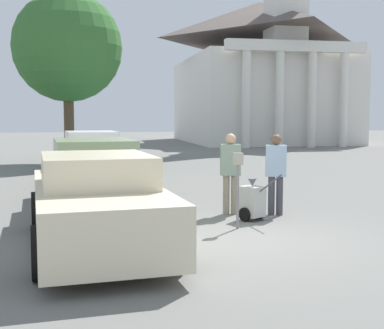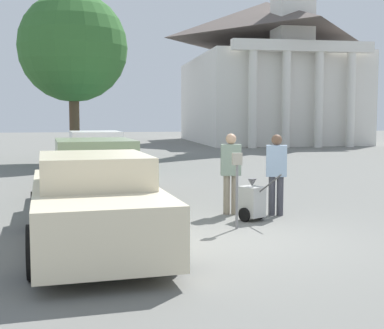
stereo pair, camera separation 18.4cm
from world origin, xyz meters
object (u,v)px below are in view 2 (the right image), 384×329
(parked_car_tan, at_px, (95,168))
(parked_car_teal, at_px, (95,152))
(person_worker, at_px, (231,168))
(church, at_px, (267,67))
(equipment_cart, at_px, (252,201))
(person_supervisor, at_px, (276,170))
(parked_car_white, at_px, (95,156))
(parked_car_cream, at_px, (93,203))
(parked_car_sage, at_px, (94,177))
(parking_meter, at_px, (237,176))

(parked_car_tan, relative_size, parked_car_teal, 1.04)
(person_worker, height_order, church, church)
(parked_car_teal, height_order, equipment_cart, parked_car_teal)
(person_supervisor, bearing_deg, parked_car_white, -48.02)
(parked_car_tan, distance_m, person_worker, 4.93)
(parked_car_cream, height_order, person_worker, person_worker)
(parked_car_white, bearing_deg, parked_car_sage, -95.54)
(parked_car_cream, relative_size, parked_car_white, 1.00)
(parked_car_white, relative_size, person_worker, 2.99)
(parked_car_teal, bearing_deg, church, 50.30)
(parked_car_tan, distance_m, parked_car_teal, 6.18)
(parked_car_tan, xyz_separation_m, parked_car_teal, (-0.00, 6.18, 0.02))
(equipment_cart, distance_m, church, 32.68)
(parked_car_cream, relative_size, parked_car_teal, 1.00)
(parked_car_cream, distance_m, parked_car_white, 9.71)
(parked_car_cream, xyz_separation_m, equipment_cart, (3.09, 1.62, -0.32))
(parked_car_sage, distance_m, parked_car_white, 6.29)
(person_supervisor, height_order, equipment_cart, person_supervisor)
(person_worker, bearing_deg, parked_car_cream, 48.72)
(parked_car_cream, bearing_deg, parking_meter, 14.01)
(equipment_cart, relative_size, church, 0.04)
(parked_car_cream, distance_m, parked_car_teal, 12.57)
(parked_car_cream, xyz_separation_m, parking_meter, (2.59, 0.92, 0.27))
(parked_car_cream, xyz_separation_m, parked_car_tan, (0.00, 6.38, -0.06))
(parked_car_white, height_order, equipment_cart, parked_car_white)
(parked_car_white, xyz_separation_m, person_worker, (2.84, -7.34, 0.24))
(parked_car_tan, xyz_separation_m, parked_car_white, (-0.00, 3.33, 0.08))
(parked_car_tan, bearing_deg, church, 57.17)
(person_supervisor, bearing_deg, equipment_cart, 50.52)
(parked_car_cream, xyz_separation_m, church, (13.30, 32.18, 5.16))
(parking_meter, bearing_deg, person_supervisor, 45.06)
(parked_car_tan, relative_size, parking_meter, 3.76)
(person_worker, bearing_deg, parked_car_sage, -11.33)
(parked_car_cream, bearing_deg, parked_car_sage, 84.45)
(parking_meter, xyz_separation_m, person_worker, (0.25, 1.46, -0.00))
(equipment_cart, bearing_deg, person_supervisor, 5.79)
(parked_car_sage, height_order, parked_car_tan, parked_car_sage)
(parked_car_tan, height_order, person_worker, person_worker)
(parked_car_sage, height_order, person_worker, person_worker)
(parked_car_tan, bearing_deg, parked_car_white, 84.46)
(parking_meter, distance_m, church, 33.40)
(parked_car_sage, distance_m, person_supervisor, 3.98)
(parked_car_tan, bearing_deg, person_worker, -60.21)
(parked_car_teal, distance_m, person_supervisor, 11.14)
(parked_car_tan, distance_m, church, 29.49)
(person_supervisor, bearing_deg, parking_meter, 60.92)
(parked_car_white, relative_size, parking_meter, 3.63)
(parking_meter, distance_m, equipment_cart, 1.05)
(parked_car_cream, relative_size, parked_car_sage, 0.97)
(parked_car_sage, bearing_deg, person_worker, -25.71)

